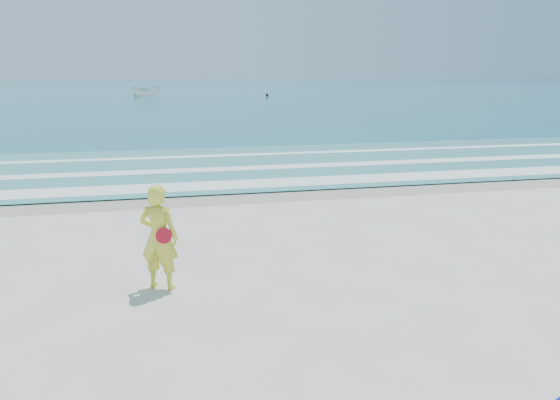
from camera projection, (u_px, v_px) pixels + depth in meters
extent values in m
plane|color=silver|center=(322.00, 331.00, 7.89)|extent=(400.00, 400.00, 0.00)
cube|color=#B2A893|center=(235.00, 195.00, 16.43)|extent=(400.00, 2.40, 0.00)
cube|color=#19727F|center=(166.00, 89.00, 107.50)|extent=(400.00, 190.00, 0.04)
cube|color=#59B7AD|center=(216.00, 166.00, 21.16)|extent=(400.00, 10.00, 0.01)
cube|color=white|center=(229.00, 185.00, 17.65)|extent=(400.00, 1.40, 0.01)
cube|color=white|center=(219.00, 169.00, 20.40)|extent=(400.00, 0.90, 0.01)
cube|color=white|center=(210.00, 156.00, 23.53)|extent=(400.00, 0.60, 0.01)
imported|color=silver|center=(146.00, 91.00, 74.48)|extent=(3.92, 1.61, 1.49)
sphere|color=black|center=(267.00, 95.00, 75.68)|extent=(0.40, 0.40, 0.40)
imported|color=yellow|center=(159.00, 237.00, 9.23)|extent=(0.79, 0.68, 1.83)
cylinder|color=red|center=(164.00, 236.00, 9.06)|extent=(0.27, 0.08, 0.27)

